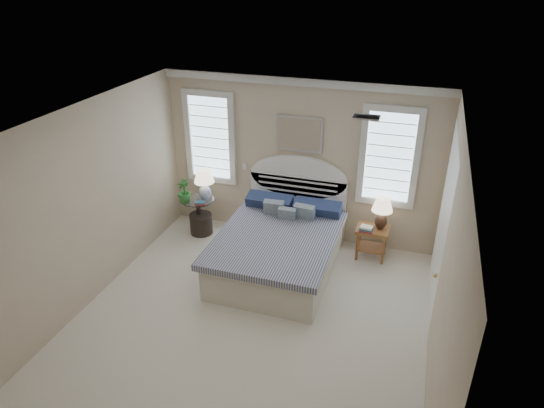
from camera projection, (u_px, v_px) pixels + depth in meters
The scene contains 21 objects.
floor at pixel (247, 326), 6.31m from camera, with size 4.50×5.00×0.01m, color beige.
ceiling at pixel (241, 126), 5.09m from camera, with size 4.50×5.00×0.01m, color white.
wall_back at pixel (300, 161), 7.82m from camera, with size 4.50×0.02×2.70m, color #C8B696.
wall_left at pixel (83, 209), 6.32m from camera, with size 0.02×5.00×2.70m, color #C8B696.
wall_right at pixel (445, 270), 5.08m from camera, with size 0.02×5.00×2.70m, color #C8B696.
crown_molding at pixel (301, 82), 7.21m from camera, with size 4.50×0.08×0.12m, color silver.
hvac_vent at pixel (366, 117), 5.45m from camera, with size 0.30×0.20×0.02m, color #B2B2B2.
switch_plate at pixel (245, 166), 8.16m from camera, with size 0.08×0.01×0.12m, color silver.
window_left at pixel (210, 137), 8.12m from camera, with size 0.90×0.06×1.60m, color silver.
window_right at pixel (389, 157), 7.31m from camera, with size 0.90×0.06×1.60m, color silver.
painting at pixel (300, 134), 7.58m from camera, with size 0.74×0.04×0.58m, color silver.
closet_door at pixel (442, 228), 6.18m from camera, with size 0.02×1.80×2.40m, color white.
bed at pixel (280, 245), 7.37m from camera, with size 1.72×2.28×1.47m.
side_table_left at pixel (199, 212), 8.33m from camera, with size 0.56×0.56×0.63m.
nightstand_right at pixel (372, 236), 7.61m from camera, with size 0.50×0.40×0.53m.
floor_pot at pixel (201, 224), 8.39m from camera, with size 0.39×0.39×0.35m, color black.
lamp_left at pixel (204, 181), 8.07m from camera, with size 0.35×0.35×0.55m.
lamp_right at pixel (382, 210), 7.40m from camera, with size 0.36×0.36×0.52m.
potted_plant at pixel (184, 191), 8.03m from camera, with size 0.23×0.23×0.40m, color #316729.
books_left at pixel (200, 203), 8.04m from camera, with size 0.20×0.17×0.05m.
books_right at pixel (366, 229), 7.43m from camera, with size 0.22×0.18×0.08m.
Camera 1 is at (1.82, -4.58, 4.26)m, focal length 32.00 mm.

